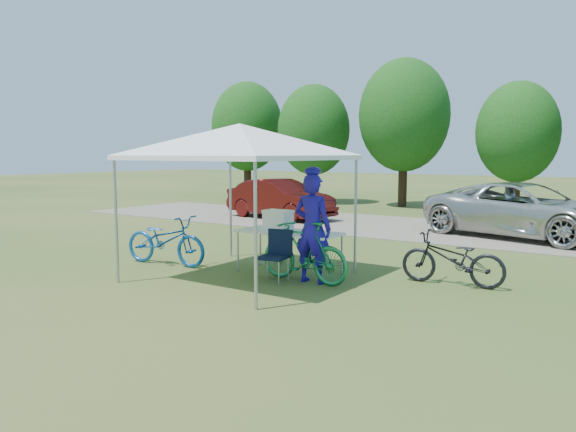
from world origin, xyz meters
The scene contains 14 objects.
ground centered at (0.00, 0.00, 0.00)m, with size 100.00×100.00×0.00m, color #2D5119.
gravel_strip centered at (0.00, 8.00, 0.01)m, with size 24.00×5.00×0.02m, color gray.
canopy centered at (0.00, 0.00, 2.65)m, with size 4.53×4.53×3.00m.
treeline centered at (-0.29, 14.05, 3.53)m, with size 24.89×4.28×6.30m.
folding_table centered at (0.54, 0.73, 0.76)m, with size 1.95×0.81×0.80m.
folding_chair centered at (0.67, 0.16, 0.53)m, with size 0.53×0.55×0.89m.
cooler centered at (0.30, 0.73, 0.99)m, with size 0.51×0.35×0.37m.
ice_cream_cup centered at (1.04, 0.68, 0.83)m, with size 0.08×0.08×0.06m, color #AEC12D.
cyclist centered at (1.26, 0.40, 0.94)m, with size 0.68×0.45×1.88m, color #1B1190.
bike_blue centered at (-1.97, 0.05, 0.50)m, with size 0.66×1.90×1.00m, color #11509B.
bike_green centered at (1.12, 0.34, 0.53)m, with size 0.50×1.77×1.06m, color #1B7B45.
bike_dark centered at (3.31, 1.54, 0.45)m, with size 0.60×1.73×0.91m, color black.
minivan centered at (3.17, 7.85, 0.74)m, with size 2.38×5.16×1.43m, color silver.
sedan centered at (-4.66, 7.79, 0.68)m, with size 1.40×4.01×1.32m, color #4D0F0C.
Camera 1 is at (6.27, -7.65, 2.21)m, focal length 35.00 mm.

